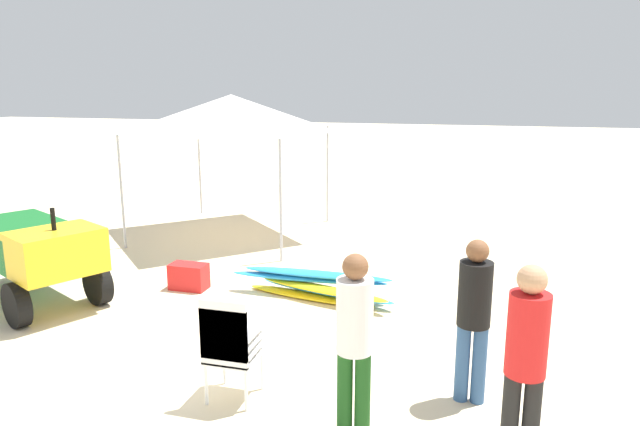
% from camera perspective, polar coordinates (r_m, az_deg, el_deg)
% --- Properties ---
extents(ground, '(80.00, 80.00, 0.00)m').
position_cam_1_polar(ground, '(7.21, -12.75, -13.14)').
color(ground, beige).
extents(utility_cart, '(2.81, 2.24, 1.50)m').
position_cam_1_polar(utility_cart, '(9.27, -26.31, -3.17)').
color(utility_cart, '#146023').
rests_on(utility_cart, ground).
extents(stacked_plastic_chairs, '(0.48, 0.48, 1.11)m').
position_cam_1_polar(stacked_plastic_chairs, '(5.84, -8.89, -12.27)').
color(stacked_plastic_chairs, white).
rests_on(stacked_plastic_chairs, ground).
extents(surfboard_pile, '(2.54, 0.92, 0.40)m').
position_cam_1_polar(surfboard_pile, '(8.58, -0.33, -7.09)').
color(surfboard_pile, yellow).
rests_on(surfboard_pile, ground).
extents(lifeguard_near_left, '(0.32, 0.32, 1.75)m').
position_cam_1_polar(lifeguard_near_left, '(4.96, 19.52, -12.99)').
color(lifeguard_near_left, black).
rests_on(lifeguard_near_left, ground).
extents(lifeguard_near_center, '(0.32, 0.32, 1.66)m').
position_cam_1_polar(lifeguard_near_center, '(5.87, 14.85, -9.24)').
color(lifeguard_near_center, '#33598C').
rests_on(lifeguard_near_center, ground).
extents(lifeguard_near_right, '(0.32, 0.32, 1.71)m').
position_cam_1_polar(lifeguard_near_right, '(5.12, 3.39, -11.81)').
color(lifeguard_near_right, '#194C19').
rests_on(lifeguard_near_right, ground).
extents(popup_canopy, '(3.22, 3.22, 2.88)m').
position_cam_1_polar(popup_canopy, '(12.02, -8.67, 9.72)').
color(popup_canopy, '#B2B2B7').
rests_on(popup_canopy, ground).
extents(cooler_box, '(0.56, 0.32, 0.40)m').
position_cam_1_polar(cooler_box, '(9.19, -12.73, -6.09)').
color(cooler_box, red).
rests_on(cooler_box, ground).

